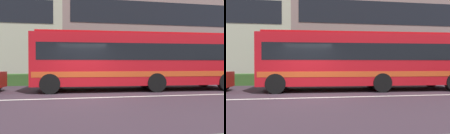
# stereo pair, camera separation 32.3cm
# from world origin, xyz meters

# --- Properties ---
(ground_plane) EXTENTS (160.00, 160.00, 0.00)m
(ground_plane) POSITION_xyz_m (0.00, 0.00, 0.00)
(ground_plane) COLOR #3A2A35
(lane_centre_line) EXTENTS (60.00, 0.16, 0.01)m
(lane_centre_line) POSITION_xyz_m (0.00, 0.00, 0.00)
(lane_centre_line) COLOR silver
(lane_centre_line) RESTS_ON ground_plane
(hedge_row_far) EXTENTS (17.86, 1.10, 0.78)m
(hedge_row_far) POSITION_xyz_m (-0.92, 6.16, 0.39)
(hedge_row_far) COLOR #3C6D2D
(hedge_row_far) RESTS_ON ground_plane
(apartment_block_right) EXTENTS (18.25, 8.91, 11.39)m
(apartment_block_right) POSITION_xyz_m (7.48, 14.95, 5.69)
(apartment_block_right) COLOR gray
(apartment_block_right) RESTS_ON ground_plane
(transit_bus) EXTENTS (11.56, 2.98, 3.20)m
(transit_bus) POSITION_xyz_m (3.23, 2.41, 1.76)
(transit_bus) COLOR red
(transit_bus) RESTS_ON ground_plane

